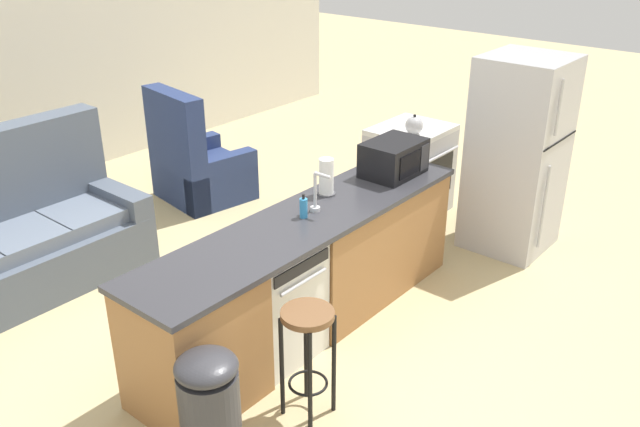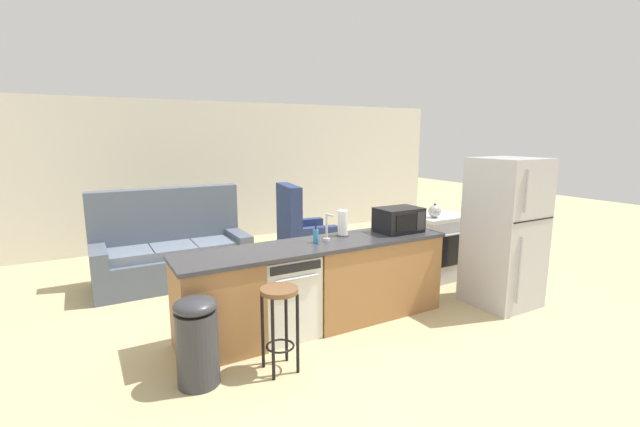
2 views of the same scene
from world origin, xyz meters
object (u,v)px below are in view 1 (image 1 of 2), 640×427
(bar_stool, at_px, (308,341))
(soap_bottle, at_px, (304,208))
(armchair, at_px, (196,168))
(stove_range, at_px, (409,170))
(paper_towel_roll, at_px, (326,177))
(kettle, at_px, (414,125))
(refrigerator, at_px, (518,155))
(trash_bin, at_px, (210,410))
(microwave, at_px, (394,158))
(dishwasher, at_px, (270,300))
(couch, at_px, (12,241))

(bar_stool, bearing_deg, soap_bottle, 42.12)
(armchair, bearing_deg, stove_range, -58.62)
(armchair, bearing_deg, paper_towel_roll, -105.70)
(soap_bottle, xyz_separation_m, kettle, (2.05, 0.40, 0.01))
(paper_towel_roll, xyz_separation_m, bar_stool, (-1.12, -0.77, -0.50))
(stove_range, bearing_deg, bar_stool, -158.33)
(refrigerator, xyz_separation_m, trash_bin, (-3.58, 0.08, -0.49))
(paper_towel_roll, bearing_deg, stove_range, 12.27)
(microwave, xyz_separation_m, trash_bin, (-2.44, -0.47, -0.66))
(paper_towel_roll, relative_size, armchair, 0.24)
(stove_range, bearing_deg, armchair, 121.38)
(dishwasher, relative_size, bar_stool, 1.14)
(soap_bottle, bearing_deg, couch, 115.28)
(microwave, height_order, kettle, microwave)
(dishwasher, bearing_deg, paper_towel_roll, 11.11)
(kettle, relative_size, trash_bin, 0.28)
(kettle, xyz_separation_m, couch, (-3.10, 1.83, -0.59))
(soap_bottle, bearing_deg, dishwasher, -176.50)
(microwave, distance_m, bar_stool, 1.94)
(microwave, bearing_deg, bar_stool, -161.04)
(trash_bin, bearing_deg, refrigerator, -1.27)
(soap_bottle, relative_size, kettle, 0.86)
(microwave, height_order, couch, couch)
(soap_bottle, xyz_separation_m, trash_bin, (-1.36, -0.49, -0.59))
(kettle, xyz_separation_m, armchair, (-0.99, 2.02, -0.64))
(trash_bin, xyz_separation_m, armchair, (2.42, 2.92, -0.03))
(refrigerator, relative_size, paper_towel_roll, 6.17)
(dishwasher, relative_size, couch, 0.42)
(dishwasher, distance_m, soap_bottle, 0.67)
(dishwasher, distance_m, trash_bin, 1.09)
(kettle, xyz_separation_m, bar_stool, (-2.75, -1.03, -0.45))
(bar_stool, distance_m, trash_bin, 0.69)
(refrigerator, distance_m, soap_bottle, 2.29)
(soap_bottle, relative_size, bar_stool, 0.24)
(stove_range, relative_size, bar_stool, 1.22)
(microwave, height_order, trash_bin, microwave)
(soap_bottle, bearing_deg, kettle, 11.03)
(kettle, bearing_deg, stove_range, 37.16)
(stove_range, distance_m, bar_stool, 3.14)
(dishwasher, height_order, trash_bin, dishwasher)
(soap_bottle, relative_size, couch, 0.09)
(refrigerator, bearing_deg, kettle, 99.66)
(trash_bin, bearing_deg, kettle, 14.67)
(bar_stool, xyz_separation_m, couch, (-0.35, 2.86, -0.14))
(dishwasher, height_order, paper_towel_roll, paper_towel_roll)
(dishwasher, relative_size, refrigerator, 0.48)
(trash_bin, bearing_deg, paper_towel_roll, 19.44)
(kettle, relative_size, armchair, 0.17)
(soap_bottle, bearing_deg, refrigerator, -14.51)
(paper_towel_roll, relative_size, kettle, 1.38)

